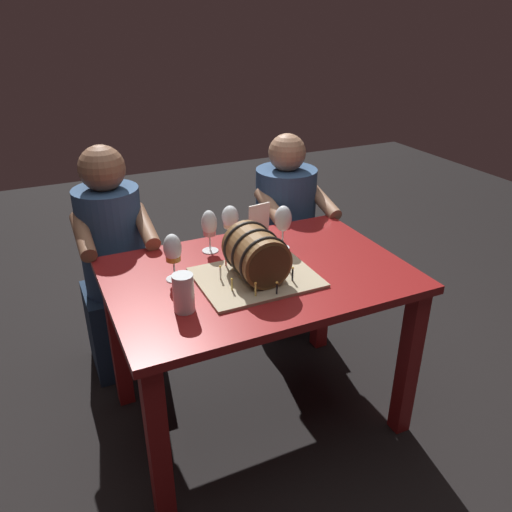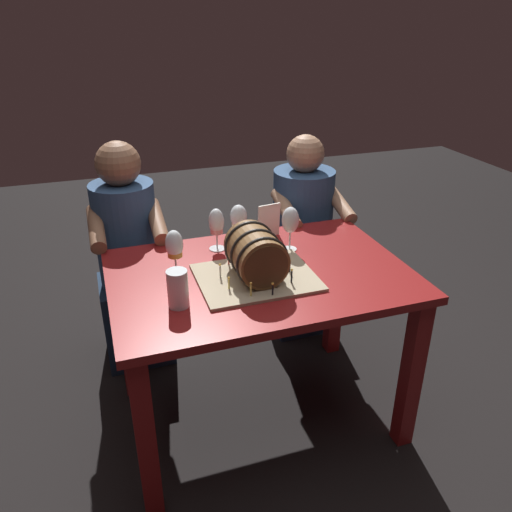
% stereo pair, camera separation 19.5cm
% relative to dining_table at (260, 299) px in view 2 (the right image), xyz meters
% --- Properties ---
extents(ground_plane, '(8.00, 8.00, 0.00)m').
position_rel_dining_table_xyz_m(ground_plane, '(0.00, 0.00, -0.63)').
color(ground_plane, black).
extents(dining_table, '(1.20, 0.82, 0.75)m').
position_rel_dining_table_xyz_m(dining_table, '(0.00, 0.00, 0.00)').
color(dining_table, maroon).
rests_on(dining_table, ground).
extents(barrel_cake, '(0.46, 0.36, 0.21)m').
position_rel_dining_table_xyz_m(barrel_cake, '(-0.03, -0.05, 0.22)').
color(barrel_cake, tan).
rests_on(barrel_cake, dining_table).
extents(wine_glass_empty, '(0.08, 0.08, 0.20)m').
position_rel_dining_table_xyz_m(wine_glass_empty, '(0.19, 0.16, 0.26)').
color(wine_glass_empty, white).
rests_on(wine_glass_empty, dining_table).
extents(wine_glass_amber, '(0.07, 0.07, 0.19)m').
position_rel_dining_table_xyz_m(wine_glass_amber, '(-0.32, 0.08, 0.25)').
color(wine_glass_amber, white).
rests_on(wine_glass_amber, dining_table).
extents(wine_glass_rose, '(0.07, 0.07, 0.19)m').
position_rel_dining_table_xyz_m(wine_glass_rose, '(-0.11, 0.26, 0.25)').
color(wine_glass_rose, white).
rests_on(wine_glass_rose, dining_table).
extents(wine_glass_white, '(0.07, 0.07, 0.18)m').
position_rel_dining_table_xyz_m(wine_glass_white, '(-0.00, 0.29, 0.25)').
color(wine_glass_white, white).
rests_on(wine_glass_white, dining_table).
extents(beer_pint, '(0.08, 0.08, 0.14)m').
position_rel_dining_table_xyz_m(beer_pint, '(-0.36, -0.15, 0.19)').
color(beer_pint, white).
rests_on(beer_pint, dining_table).
extents(menu_card, '(0.11, 0.03, 0.16)m').
position_rel_dining_table_xyz_m(menu_card, '(0.15, 0.32, 0.21)').
color(menu_card, silver).
rests_on(menu_card, dining_table).
extents(person_seated_left, '(0.34, 0.45, 1.17)m').
position_rel_dining_table_xyz_m(person_seated_left, '(-0.47, 0.64, -0.10)').
color(person_seated_left, '#1B2D46').
rests_on(person_seated_left, ground).
extents(person_seated_right, '(0.37, 0.46, 1.13)m').
position_rel_dining_table_xyz_m(person_seated_right, '(0.47, 0.64, -0.11)').
color(person_seated_right, '#1B2D46').
rests_on(person_seated_right, ground).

